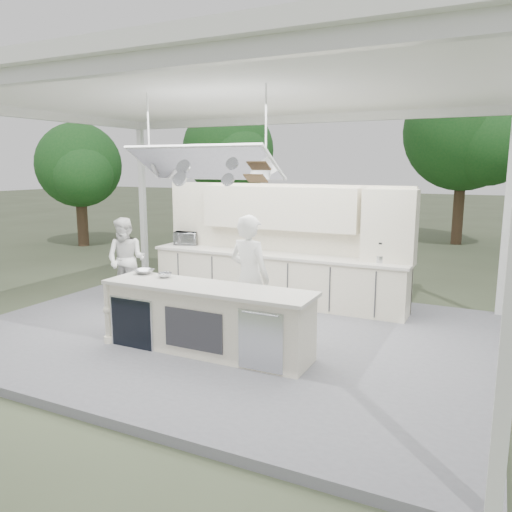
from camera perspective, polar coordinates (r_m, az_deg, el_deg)
The scene contains 12 objects.
ground at distance 8.10m, azimuth -3.38°, elevation -9.28°, with size 90.00×90.00×0.00m, color #4B553A.
stage_deck at distance 8.08m, azimuth -3.38°, elevation -8.88°, with size 8.00×6.00×0.12m, color slate.
tent at distance 7.69m, azimuth -3.71°, elevation 17.73°, with size 8.20×6.20×3.86m.
demo_island at distance 7.09m, azimuth -5.80°, elevation -7.15°, with size 3.10×0.79×0.95m.
back_counter at distance 9.57m, azimuth 2.16°, elevation -2.48°, with size 5.08×0.72×0.95m.
back_wall_unit at distance 9.44m, azimuth 5.20°, elevation 3.32°, with size 5.05×0.48×2.25m.
tree_cluster at distance 16.89m, azimuth 12.81°, elevation 12.00°, with size 19.55×9.40×5.85m.
head_chef at distance 7.44m, azimuth -0.74°, elevation -2.50°, with size 0.69×0.45×1.89m, color white.
sous_chef at distance 9.89m, azimuth -14.62°, elevation -0.42°, with size 0.79×0.61×1.62m, color white.
toaster_oven at distance 10.63m, azimuth -7.97°, elevation 2.04°, with size 0.49×0.33×0.27m, color silver.
bowl_large at distance 7.87m, azimuth -12.67°, elevation -1.75°, with size 0.28×0.28×0.07m, color #B5B7BC.
bowl_small at distance 7.56m, azimuth -10.38°, elevation -2.17°, with size 0.21×0.21×0.07m, color #B9BBC0.
Camera 1 is at (3.76, -6.65, 2.71)m, focal length 35.00 mm.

